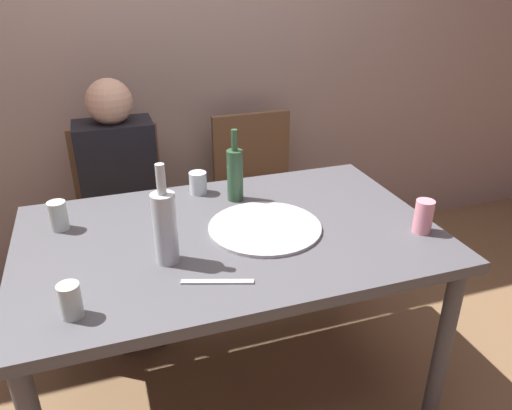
{
  "coord_description": "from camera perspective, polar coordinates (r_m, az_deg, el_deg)",
  "views": [
    {
      "loc": [
        -0.4,
        -1.49,
        1.61
      ],
      "look_at": [
        0.13,
        0.08,
        0.81
      ],
      "focal_mm": 34.45,
      "sensor_mm": 36.0,
      "label": 1
    }
  ],
  "objects": [
    {
      "name": "pizza_tray",
      "position": [
        1.78,
        1.03,
        -2.61
      ],
      "size": [
        0.41,
        0.41,
        0.01
      ],
      "primitive_type": "cylinder",
      "color": "#ADADB2",
      "rests_on": "dining_table"
    },
    {
      "name": "guest_in_sweater",
      "position": [
        2.41,
        -15.29,
        1.16
      ],
      "size": [
        0.36,
        0.56,
        1.17
      ],
      "rotation": [
        0.0,
        0.0,
        3.14
      ],
      "color": "black",
      "rests_on": "ground_plane"
    },
    {
      "name": "tumbler_far",
      "position": [
        2.06,
        -6.75,
        2.59
      ],
      "size": [
        0.07,
        0.07,
        0.09
      ],
      "primitive_type": "cylinder",
      "color": "silver",
      "rests_on": "dining_table"
    },
    {
      "name": "dining_table",
      "position": [
        1.81,
        -3.0,
        -5.37
      ],
      "size": [
        1.48,
        0.93,
        0.76
      ],
      "color": "#4C4C51",
      "rests_on": "ground_plane"
    },
    {
      "name": "wine_bottle",
      "position": [
        1.97,
        -2.45,
        3.67
      ],
      "size": [
        0.06,
        0.06,
        0.3
      ],
      "color": "#2D5133",
      "rests_on": "dining_table"
    },
    {
      "name": "tumbler_near",
      "position": [
        1.43,
        -20.75,
        -10.34
      ],
      "size": [
        0.06,
        0.06,
        0.1
      ],
      "primitive_type": "cylinder",
      "color": "#B7C6BC",
      "rests_on": "dining_table"
    },
    {
      "name": "beer_bottle",
      "position": [
        1.56,
        -10.52,
        -2.39
      ],
      "size": [
        0.08,
        0.08,
        0.33
      ],
      "color": "#B2BCC1",
      "rests_on": "dining_table"
    },
    {
      "name": "soda_can",
      "position": [
        1.84,
        18.87,
        -1.27
      ],
      "size": [
        0.07,
        0.07,
        0.12
      ],
      "primitive_type": "cylinder",
      "color": "pink",
      "rests_on": "dining_table"
    },
    {
      "name": "ground_plane",
      "position": [
        2.23,
        -2.58,
        -20.38
      ],
      "size": [
        8.0,
        8.0,
        0.0
      ],
      "primitive_type": "plane",
      "color": "brown"
    },
    {
      "name": "wine_glass",
      "position": [
        1.9,
        -21.98,
        -1.16
      ],
      "size": [
        0.07,
        0.07,
        0.11
      ],
      "primitive_type": "cylinder",
      "color": "#B7C6BC",
      "rests_on": "dining_table"
    },
    {
      "name": "back_wall",
      "position": [
        2.73,
        -10.59,
        18.92
      ],
      "size": [
        6.0,
        0.1,
        2.6
      ],
      "primitive_type": "cube",
      "color": "gray",
      "rests_on": "ground_plane"
    },
    {
      "name": "table_knife",
      "position": [
        1.5,
        -4.5,
        -8.87
      ],
      "size": [
        0.22,
        0.09,
        0.01
      ],
      "primitive_type": "cube",
      "rotation": [
        0.0,
        0.0,
        2.82
      ],
      "color": "#B7B7BC",
      "rests_on": "dining_table"
    },
    {
      "name": "chair_left",
      "position": [
        2.6,
        -15.25,
        -0.08
      ],
      "size": [
        0.44,
        0.44,
        0.9
      ],
      "rotation": [
        0.0,
        0.0,
        3.14
      ],
      "color": "brown",
      "rests_on": "ground_plane"
    },
    {
      "name": "chair_right",
      "position": [
        2.72,
        0.26,
        2.08
      ],
      "size": [
        0.44,
        0.44,
        0.9
      ],
      "rotation": [
        0.0,
        0.0,
        3.14
      ],
      "color": "brown",
      "rests_on": "ground_plane"
    }
  ]
}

